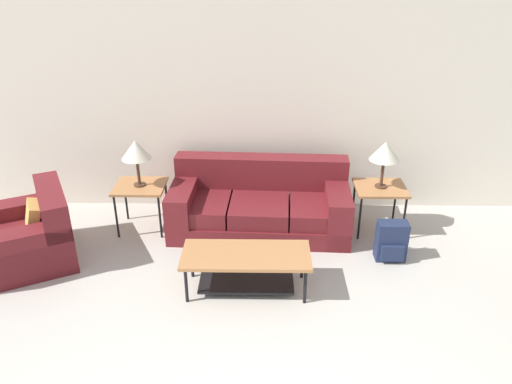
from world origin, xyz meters
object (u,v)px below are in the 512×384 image
object	(u,v)px
side_table_right	(380,191)
backpack	(391,242)
table_lamp_left	(136,150)
coffee_table	(246,263)
side_table_left	(140,189)
table_lamp_right	(385,152)
armchair	(29,237)
couch	(260,206)

from	to	relation	value
side_table_right	backpack	xyz separation A→B (m)	(0.02, -0.64, -0.31)
table_lamp_left	coffee_table	bearing A→B (deg)	-43.10
side_table_left	table_lamp_right	size ratio (longest dim) A/B	1.06
backpack	coffee_table	bearing A→B (deg)	-159.90
side_table_left	side_table_right	world-z (taller)	same
side_table_right	table_lamp_left	xyz separation A→B (m)	(-2.85, -0.00, 0.50)
armchair	side_table_left	xyz separation A→B (m)	(1.07, 0.71, 0.24)
backpack	side_table_left	bearing A→B (deg)	167.37
coffee_table	table_lamp_left	bearing A→B (deg)	136.90
coffee_table	table_lamp_right	xyz separation A→B (m)	(1.55, 1.22, 0.71)
couch	backpack	bearing A→B (deg)	-25.24
armchair	side_table_left	world-z (taller)	armchair
side_table_right	backpack	world-z (taller)	side_table_right
side_table_left	side_table_right	distance (m)	2.85
table_lamp_right	coffee_table	bearing A→B (deg)	-141.82
coffee_table	side_table_right	world-z (taller)	side_table_right
couch	armchair	distance (m)	2.61
couch	side_table_left	bearing A→B (deg)	-178.52
coffee_table	side_table_right	size ratio (longest dim) A/B	2.12
couch	table_lamp_right	size ratio (longest dim) A/B	3.85
couch	coffee_table	bearing A→B (deg)	-95.73
side_table_left	backpack	xyz separation A→B (m)	(2.87, -0.64, -0.31)
backpack	couch	bearing A→B (deg)	154.76
side_table_left	table_lamp_right	xyz separation A→B (m)	(2.85, -0.00, 0.50)
side_table_right	armchair	bearing A→B (deg)	-169.69
side_table_right	table_lamp_left	distance (m)	2.89
armchair	side_table_right	size ratio (longest dim) A/B	2.21
table_lamp_left	armchair	bearing A→B (deg)	-146.36
couch	armchair	world-z (taller)	couch
armchair	coffee_table	world-z (taller)	armchair
armchair	table_lamp_right	xyz separation A→B (m)	(3.92, 0.71, 0.73)
side_table_right	table_lamp_left	bearing A→B (deg)	-180.00
table_lamp_left	backpack	distance (m)	3.05
couch	side_table_right	xyz separation A→B (m)	(1.42, -0.04, 0.23)
coffee_table	table_lamp_left	distance (m)	1.92
table_lamp_left	backpack	world-z (taller)	table_lamp_left
side_table_left	backpack	size ratio (longest dim) A/B	1.31
side_table_right	table_lamp_left	size ratio (longest dim) A/B	1.06
table_lamp_right	couch	bearing A→B (deg)	178.51
coffee_table	couch	bearing A→B (deg)	84.27
couch	table_lamp_left	world-z (taller)	table_lamp_left
couch	side_table_right	size ratio (longest dim) A/B	3.64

